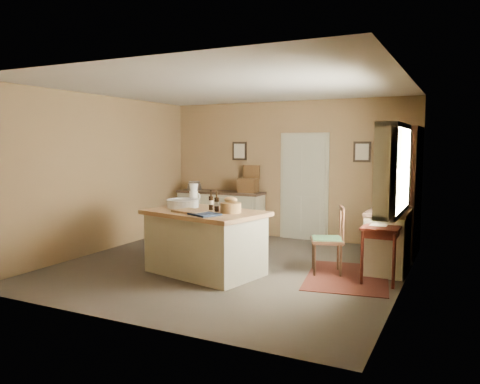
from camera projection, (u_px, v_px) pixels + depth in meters
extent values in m
plane|color=#4B4439|center=(230.00, 266.00, 7.14)|extent=(5.00, 5.00, 0.00)
cube|color=olive|center=(288.00, 170.00, 9.24)|extent=(5.00, 0.10, 2.70)
cube|color=olive|center=(118.00, 194.00, 4.77)|extent=(5.00, 0.10, 2.70)
cube|color=olive|center=(102.00, 174.00, 8.09)|extent=(0.10, 5.00, 2.70)
cube|color=olive|center=(405.00, 185.00, 5.91)|extent=(0.10, 5.00, 2.70)
plane|color=silver|center=(230.00, 87.00, 6.87)|extent=(5.00, 5.00, 0.00)
cube|color=#B4B398|center=(304.00, 186.00, 9.09)|extent=(0.97, 0.06, 2.11)
cube|color=black|center=(240.00, 151.00, 9.64)|extent=(0.32, 0.02, 0.38)
cube|color=beige|center=(239.00, 151.00, 9.63)|extent=(0.24, 0.01, 0.30)
cube|color=black|center=(362.00, 152.00, 8.55)|extent=(0.32, 0.02, 0.38)
cube|color=beige|center=(362.00, 152.00, 8.54)|extent=(0.24, 0.01, 0.30)
cube|color=#B8B495|center=(392.00, 212.00, 5.82)|extent=(0.25, 1.32, 0.06)
cube|color=#B8B495|center=(395.00, 126.00, 5.71)|extent=(0.25, 1.32, 0.06)
cube|color=white|center=(403.00, 170.00, 5.71)|extent=(0.01, 1.20, 1.00)
cube|color=#B8B495|center=(390.00, 173.00, 5.00)|extent=(0.04, 0.35, 1.00)
cube|color=#B8B495|center=(408.00, 167.00, 6.46)|extent=(0.04, 0.35, 1.00)
cube|color=#B8B495|center=(205.00, 244.00, 6.73)|extent=(1.71, 1.27, 0.85)
cube|color=#A5724E|center=(205.00, 213.00, 6.68)|extent=(1.85, 1.41, 0.06)
cylinder|color=white|center=(183.00, 204.00, 7.07)|extent=(0.48, 0.48, 0.11)
cube|color=#A5724E|center=(192.00, 211.00, 6.53)|extent=(0.54, 0.43, 0.03)
cube|color=black|center=(205.00, 214.00, 6.27)|extent=(0.48, 0.44, 0.02)
cylinder|color=olive|center=(231.00, 208.00, 6.49)|extent=(0.29, 0.29, 0.14)
cylinder|color=black|center=(211.00, 200.00, 6.76)|extent=(0.07, 0.07, 0.29)
cylinder|color=black|center=(217.00, 201.00, 6.60)|extent=(0.07, 0.07, 0.29)
cube|color=#B8B495|center=(221.00, 214.00, 9.65)|extent=(1.79, 0.49, 0.85)
cube|color=#332319|center=(220.00, 192.00, 9.61)|extent=(1.83, 0.52, 0.05)
cube|color=#4C3017|center=(248.00, 185.00, 9.32)|extent=(0.36, 0.27, 0.28)
cylinder|color=#59544F|center=(194.00, 186.00, 9.87)|extent=(0.31, 0.31, 0.18)
cube|color=#481811|center=(347.00, 277.00, 6.55)|extent=(1.34, 1.76, 0.01)
cube|color=#36110A|center=(383.00, 226.00, 6.36)|extent=(0.48, 0.79, 0.03)
cube|color=#36110A|center=(383.00, 231.00, 6.37)|extent=(0.42, 0.73, 0.10)
cube|color=silver|center=(379.00, 224.00, 6.38)|extent=(0.22, 0.30, 0.01)
cylinder|color=black|center=(393.00, 221.00, 6.51)|extent=(0.05, 0.05, 0.05)
cylinder|color=#36110A|center=(362.00, 258.00, 6.17)|extent=(0.04, 0.04, 0.72)
cylinder|color=#36110A|center=(394.00, 261.00, 6.00)|extent=(0.04, 0.04, 0.72)
cylinder|color=#36110A|center=(372.00, 247.00, 6.81)|extent=(0.04, 0.04, 0.72)
cylinder|color=#36110A|center=(401.00, 250.00, 6.63)|extent=(0.04, 0.04, 0.72)
cube|color=#B8B495|center=(388.00, 242.00, 6.87)|extent=(0.54, 0.98, 0.85)
cube|color=#332319|center=(389.00, 212.00, 6.82)|extent=(0.57, 1.02, 0.05)
cylinder|color=silver|center=(386.00, 208.00, 6.70)|extent=(0.24, 0.24, 0.09)
cube|color=black|center=(404.00, 194.00, 7.40)|extent=(0.36, 0.04, 2.15)
cube|color=black|center=(410.00, 189.00, 8.22)|extent=(0.36, 0.04, 2.15)
cube|color=black|center=(418.00, 192.00, 7.74)|extent=(0.02, 0.97, 2.15)
cube|color=black|center=(405.00, 251.00, 7.91)|extent=(0.36, 0.93, 0.03)
cube|color=black|center=(406.00, 220.00, 7.86)|extent=(0.36, 0.93, 0.03)
cube|color=black|center=(407.00, 188.00, 7.81)|extent=(0.36, 0.93, 0.03)
cube|color=black|center=(408.00, 163.00, 7.76)|extent=(0.36, 0.93, 0.03)
cube|color=black|center=(409.00, 137.00, 7.72)|extent=(0.36, 0.93, 0.03)
cylinder|color=white|center=(407.00, 185.00, 7.80)|extent=(0.12, 0.12, 0.11)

